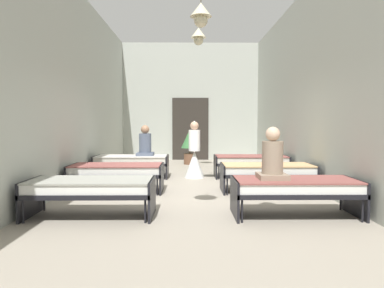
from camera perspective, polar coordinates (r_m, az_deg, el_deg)
ground_plane at (r=7.30m, az=0.01°, el=-8.23°), size 5.83×13.23×0.10m
room_shell at (r=8.38m, az=-0.07°, el=9.16°), size 5.63×12.83×4.51m
bed_left_row_0 at (r=5.54m, az=-16.28°, el=-6.98°), size 1.90×0.84×0.57m
bed_right_row_0 at (r=5.59m, az=16.61°, el=-6.90°), size 1.90×0.84×0.57m
bed_left_row_1 at (r=7.37m, az=-12.28°, el=-4.34°), size 1.90×0.84×0.57m
bed_right_row_1 at (r=7.40m, az=12.25°, el=-4.31°), size 1.90×0.84×0.57m
bed_left_row_2 at (r=9.22m, az=-9.89°, el=-2.75°), size 1.90×0.84×0.57m
bed_right_row_2 at (r=9.25m, az=9.63°, el=-2.73°), size 1.90×0.84×0.57m
nurse_near_aisle at (r=9.06m, az=0.39°, el=-2.23°), size 0.52×0.52×1.49m
patient_seated_primary at (r=9.18m, az=-7.71°, el=-0.06°), size 0.44×0.44×0.80m
patient_seated_secondary at (r=5.45m, az=13.11°, el=-2.54°), size 0.44×0.44×0.80m
potted_plant at (r=11.97m, az=-0.37°, el=0.16°), size 0.60×0.60×1.20m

